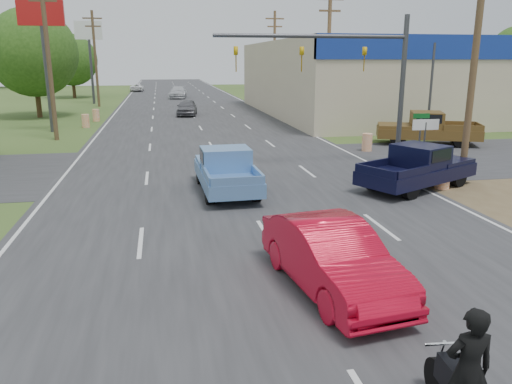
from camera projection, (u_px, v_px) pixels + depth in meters
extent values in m
cube|color=#2D2D30|center=(193.00, 117.00, 45.02)|extent=(15.00, 180.00, 0.02)
cube|color=#2D2D30|center=(224.00, 166.00, 24.13)|extent=(120.00, 10.00, 0.02)
cylinder|color=#4C3823|center=(475.00, 59.00, 19.81)|extent=(0.28, 0.28, 10.00)
cylinder|color=#4C3823|center=(328.00, 59.00, 36.90)|extent=(0.28, 0.28, 10.00)
cube|color=#4C3823|center=(330.00, 11.00, 36.03)|extent=(1.60, 0.14, 0.14)
cylinder|color=#4C3823|center=(274.00, 60.00, 53.99)|extent=(0.28, 0.28, 10.00)
cube|color=#4C3823|center=(275.00, 19.00, 52.92)|extent=(2.00, 0.14, 0.14)
cube|color=#4C3823|center=(275.00, 27.00, 53.12)|extent=(1.60, 0.14, 0.14)
cylinder|color=#4C3823|center=(49.00, 59.00, 30.64)|extent=(0.28, 0.28, 10.00)
cube|color=#4C3823|center=(43.00, 0.00, 29.76)|extent=(1.60, 0.14, 0.14)
cylinder|color=#4C3823|center=(96.00, 60.00, 53.43)|extent=(0.28, 0.28, 10.00)
cube|color=#4C3823|center=(92.00, 18.00, 52.35)|extent=(2.00, 0.14, 0.14)
cube|color=#4C3823|center=(93.00, 26.00, 52.55)|extent=(1.60, 0.14, 0.14)
cylinder|color=#422D19|center=(38.00, 99.00, 44.08)|extent=(0.44, 0.44, 3.24)
sphere|color=#224714|center=(33.00, 53.00, 43.06)|extent=(7.56, 7.56, 7.56)
cylinder|color=#422D19|center=(74.00, 87.00, 66.79)|extent=(0.44, 0.44, 2.88)
sphere|color=#224714|center=(71.00, 60.00, 65.89)|extent=(6.72, 6.72, 6.72)
cylinder|color=#422D19|center=(322.00, 76.00, 102.21)|extent=(0.44, 0.44, 3.42)
sphere|color=#224714|center=(323.00, 55.00, 101.13)|extent=(7.98, 7.98, 7.98)
cylinder|color=#422D19|center=(9.00, 77.00, 91.37)|extent=(0.44, 0.44, 3.78)
sphere|color=#224714|center=(6.00, 51.00, 90.19)|extent=(8.82, 8.82, 8.82)
cylinder|color=orange|center=(443.00, 176.00, 19.74)|extent=(0.56, 0.56, 1.00)
cylinder|color=orange|center=(367.00, 142.00, 27.89)|extent=(0.56, 0.56, 1.00)
cylinder|color=orange|center=(86.00, 121.00, 37.67)|extent=(0.56, 0.56, 1.00)
cylinder|color=orange|center=(96.00, 115.00, 41.52)|extent=(0.56, 0.56, 1.00)
cylinder|color=#3F3F44|center=(46.00, 67.00, 34.38)|extent=(0.30, 0.30, 9.00)
cube|color=#B21414|center=(40.00, 10.00, 33.43)|extent=(3.00, 0.35, 2.00)
cylinder|color=#3F3F44|center=(91.00, 64.00, 57.17)|extent=(0.30, 0.30, 9.00)
cube|color=white|center=(88.00, 30.00, 56.22)|extent=(3.00, 0.35, 2.00)
cylinder|color=#3F3F44|center=(424.00, 150.00, 21.50)|extent=(0.08, 0.08, 2.40)
cube|color=white|center=(426.00, 125.00, 21.22)|extent=(1.20, 0.05, 0.45)
cylinder|color=#3F3F44|center=(419.00, 144.00, 23.03)|extent=(0.08, 0.08, 2.40)
cube|color=#0C591E|center=(421.00, 116.00, 22.70)|extent=(0.80, 0.04, 0.22)
cylinder|color=#3F3F44|center=(402.00, 92.00, 23.81)|extent=(0.24, 0.24, 7.00)
cylinder|color=#3F3F44|center=(313.00, 36.00, 22.36)|extent=(9.00, 0.18, 0.18)
imported|color=gold|center=(365.00, 47.00, 22.93)|extent=(0.18, 0.40, 1.10)
imported|color=gold|center=(302.00, 46.00, 22.39)|extent=(0.18, 0.40, 1.10)
imported|color=gold|center=(236.00, 46.00, 21.85)|extent=(0.18, 0.40, 1.10)
imported|color=#BA0821|center=(332.00, 257.00, 10.94)|extent=(2.28, 4.87, 1.54)
cylinder|color=black|center=(436.00, 379.00, 7.53)|extent=(0.17, 0.63, 0.63)
cube|color=black|center=(453.00, 369.00, 6.99)|extent=(0.29, 0.54, 0.21)
cylinder|color=white|center=(445.00, 344.00, 7.21)|extent=(0.62, 0.10, 0.05)
imported|color=black|center=(468.00, 377.00, 6.59)|extent=(0.70, 0.49, 1.82)
cylinder|color=black|center=(201.00, 174.00, 20.59)|extent=(0.32, 0.80, 0.80)
cylinder|color=black|center=(240.00, 172.00, 20.92)|extent=(0.32, 0.80, 0.80)
cylinder|color=black|center=(210.00, 193.00, 17.65)|extent=(0.32, 0.80, 0.80)
cylinder|color=black|center=(256.00, 191.00, 17.99)|extent=(0.32, 0.80, 0.80)
cube|color=#5A88C2|center=(226.00, 176.00, 19.23)|extent=(2.11, 5.22, 0.52)
cube|color=#5A88C2|center=(221.00, 160.00, 20.61)|extent=(1.93, 2.01, 0.18)
cube|color=#5A88C2|center=(226.00, 159.00, 19.16)|extent=(1.87, 1.59, 0.85)
cube|color=black|center=(226.00, 155.00, 19.12)|extent=(1.90, 1.28, 0.45)
cube|color=#5A88C2|center=(238.00, 182.00, 16.73)|extent=(1.83, 0.12, 0.30)
cylinder|color=black|center=(422.00, 170.00, 21.38)|extent=(0.86, 0.64, 0.81)
cylinder|color=black|center=(458.00, 177.00, 20.08)|extent=(0.86, 0.64, 0.81)
cylinder|color=black|center=(374.00, 180.00, 19.52)|extent=(0.86, 0.64, 0.81)
cylinder|color=black|center=(410.00, 189.00, 18.22)|extent=(0.86, 0.64, 0.81)
cube|color=black|center=(417.00, 173.00, 19.74)|extent=(5.61, 4.18, 0.53)
cube|color=black|center=(441.00, 160.00, 20.59)|extent=(2.65, 2.62, 0.18)
cube|color=black|center=(420.00, 156.00, 19.63)|extent=(2.25, 2.38, 0.86)
cube|color=black|center=(420.00, 152.00, 19.59)|extent=(1.99, 2.27, 0.46)
cube|color=black|center=(375.00, 172.00, 18.12)|extent=(0.91, 1.70, 0.30)
cylinder|color=black|center=(398.00, 138.00, 29.56)|extent=(0.97, 0.66, 0.91)
cylinder|color=black|center=(396.00, 134.00, 31.37)|extent=(0.97, 0.66, 0.91)
cylinder|color=black|center=(461.00, 140.00, 28.89)|extent=(0.97, 0.66, 0.91)
cylinder|color=black|center=(455.00, 136.00, 30.70)|extent=(0.97, 0.66, 0.91)
cube|color=brown|center=(427.00, 133.00, 30.07)|extent=(6.36, 4.33, 0.59)
cube|color=brown|center=(397.00, 126.00, 30.30)|extent=(2.90, 2.85, 0.21)
cube|color=brown|center=(427.00, 120.00, 29.89)|extent=(2.43, 2.61, 0.97)
cube|color=black|center=(427.00, 117.00, 29.84)|extent=(2.12, 2.52, 0.51)
cube|color=brown|center=(480.00, 127.00, 29.40)|extent=(0.87, 1.98, 0.34)
imported|color=#5B5A60|center=(187.00, 108.00, 45.75)|extent=(2.21, 4.46, 1.46)
imported|color=silver|center=(178.00, 92.00, 66.49)|extent=(2.74, 5.59, 1.57)
imported|color=white|center=(137.00, 88.00, 80.89)|extent=(2.13, 4.43, 1.22)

